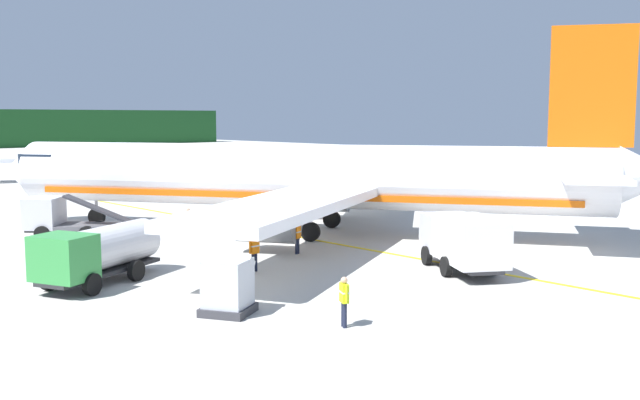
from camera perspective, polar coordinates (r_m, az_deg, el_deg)
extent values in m
cylinder|color=white|center=(43.30, -1.79, 1.93)|extent=(22.33, 32.53, 3.80)
cone|color=white|center=(52.00, -22.58, 2.21)|extent=(4.33, 3.95, 3.61)
cube|color=#192333|center=(50.66, -20.63, 3.16)|extent=(4.01, 3.75, 0.60)
cube|color=white|center=(34.09, -2.82, -0.48)|extent=(16.48, 11.34, 0.50)
cylinder|color=slate|center=(37.38, -4.21, -1.71)|extent=(3.56, 3.88, 2.20)
cube|color=white|center=(51.75, 3.16, 1.95)|extent=(15.56, 13.64, 0.50)
cylinder|color=slate|center=(49.59, 0.50, 0.37)|extent=(3.56, 3.88, 2.20)
cube|color=#D8590C|center=(41.73, 20.77, 8.41)|extent=(2.64, 3.92, 6.50)
cube|color=white|center=(41.82, 20.50, 1.89)|extent=(10.51, 8.23, 0.24)
cube|color=#D8590C|center=(43.40, -1.78, 0.55)|extent=(20.26, 29.38, 0.36)
cylinder|color=black|center=(49.19, -17.27, -1.26)|extent=(0.88, 1.12, 1.10)
cylinder|color=gray|center=(49.10, -17.30, -0.33)|extent=(0.20, 0.20, 0.50)
cylinder|color=black|center=(40.77, -0.76, -2.54)|extent=(0.88, 1.12, 1.10)
cylinder|color=gray|center=(40.65, -0.76, -1.43)|extent=(0.20, 0.20, 0.50)
cylinder|color=black|center=(45.75, 0.94, -1.53)|extent=(0.88, 1.12, 1.10)
cylinder|color=gray|center=(45.65, 0.94, -0.54)|extent=(0.20, 0.20, 0.50)
cube|color=silver|center=(44.64, -21.00, -0.95)|extent=(2.83, 2.83, 1.80)
cube|color=#192333|center=(44.93, -22.02, -0.48)|extent=(1.37, 1.35, 0.94)
cube|color=#4C4C51|center=(43.72, -17.51, -2.00)|extent=(4.31, 4.33, 0.24)
cube|color=#2D2D33|center=(43.46, -17.06, -0.73)|extent=(3.47, 3.50, 1.72)
cube|color=#262628|center=(44.05, -18.61, -2.24)|extent=(5.10, 5.14, 0.16)
cylinder|color=black|center=(43.67, -21.14, -2.51)|extent=(0.83, 0.84, 0.90)
cylinder|color=black|center=(45.67, -20.07, -2.08)|extent=(0.83, 0.84, 0.90)
cylinder|color=black|center=(42.74, -17.99, -2.58)|extent=(0.83, 0.84, 0.90)
cylinder|color=black|center=(44.79, -17.04, -2.13)|extent=(0.83, 0.84, 0.90)
cube|color=silver|center=(35.27, 10.00, -2.52)|extent=(2.82, 2.71, 1.80)
cube|color=#192333|center=(36.00, 9.54, -1.75)|extent=(1.60, 1.07, 0.94)
cube|color=white|center=(32.60, 11.80, -3.14)|extent=(4.01, 4.55, 1.99)
cube|color=#262628|center=(33.61, 11.17, -4.70)|extent=(4.44, 5.70, 0.16)
cylinder|color=black|center=(34.80, 8.44, -4.37)|extent=(0.72, 0.91, 0.90)
cylinder|color=black|center=(35.58, 11.80, -4.20)|extent=(0.72, 0.91, 0.90)
cylinder|color=black|center=(32.41, 9.95, -5.22)|extent=(0.72, 0.91, 0.90)
cylinder|color=black|center=(33.24, 13.52, -5.00)|extent=(0.72, 0.91, 0.90)
cube|color=#338C3F|center=(30.29, -19.63, -4.31)|extent=(2.52, 2.73, 1.80)
cube|color=#192333|center=(29.62, -20.78, -3.89)|extent=(0.80, 1.73, 0.94)
cylinder|color=silver|center=(32.57, -15.94, -3.44)|extent=(4.52, 3.28, 1.80)
cube|color=#262628|center=(32.08, -16.90, -5.40)|extent=(6.27, 3.84, 0.16)
cylinder|color=black|center=(30.00, -17.61, -6.39)|extent=(0.94, 0.61, 0.90)
cylinder|color=black|center=(31.46, -20.66, -5.91)|extent=(0.94, 0.61, 0.90)
cylinder|color=black|center=(32.09, -14.35, -5.44)|extent=(0.94, 0.61, 0.90)
cylinder|color=black|center=(33.46, -17.35, -5.05)|extent=(0.94, 0.61, 0.90)
cube|color=#333338|center=(26.31, -7.29, -8.62)|extent=(2.26, 2.26, 0.30)
cube|color=#B2B7C1|center=(26.07, -7.32, -6.52)|extent=(1.99, 1.99, 1.68)
cube|color=#B2B7C1|center=(26.38, -6.87, -4.82)|extent=(1.24, 1.60, 0.55)
cylinder|color=#191E33|center=(37.07, -1.88, -3.69)|extent=(0.14, 0.14, 0.81)
cylinder|color=#191E33|center=(37.22, -1.75, -3.65)|extent=(0.14, 0.14, 0.81)
cube|color=orange|center=(37.02, -1.82, -2.59)|extent=(0.49, 0.35, 0.61)
cube|color=silver|center=(37.02, -1.82, -2.54)|extent=(0.50, 0.36, 0.06)
sphere|color=tan|center=(36.96, -1.82, -1.95)|extent=(0.22, 0.22, 0.22)
cylinder|color=orange|center=(36.79, -2.03, -2.60)|extent=(0.09, 0.09, 0.58)
cylinder|color=orange|center=(37.25, -1.62, -2.48)|extent=(0.09, 0.09, 0.58)
cylinder|color=#191E33|center=(24.55, 1.85, -9.02)|extent=(0.14, 0.14, 0.86)
cylinder|color=#191E33|center=(24.39, 1.98, -9.13)|extent=(0.14, 0.14, 0.86)
cube|color=#CCE519|center=(24.28, 1.93, -7.37)|extent=(0.40, 0.49, 0.64)
cube|color=silver|center=(24.27, 1.93, -7.30)|extent=(0.41, 0.51, 0.06)
sphere|color=tan|center=(24.17, 1.93, -6.37)|extent=(0.23, 0.23, 0.23)
cylinder|color=#CCE519|center=(24.52, 1.73, -7.15)|extent=(0.09, 0.09, 0.61)
cylinder|color=#CCE519|center=(24.02, 2.12, -7.45)|extent=(0.09, 0.09, 0.61)
cylinder|color=#191E33|center=(43.39, -10.30, -2.27)|extent=(0.14, 0.14, 0.83)
cylinder|color=#191E33|center=(43.24, -10.44, -2.30)|extent=(0.14, 0.14, 0.83)
cube|color=orange|center=(43.21, -10.39, -1.33)|extent=(0.49, 0.37, 0.62)
cube|color=silver|center=(43.21, -10.39, -1.29)|extent=(0.50, 0.39, 0.06)
sphere|color=tan|center=(43.16, -10.40, -0.77)|extent=(0.23, 0.23, 0.23)
cylinder|color=orange|center=(43.43, -10.19, -1.25)|extent=(0.09, 0.09, 0.59)
cylinder|color=orange|center=(42.99, -10.59, -1.34)|extent=(0.09, 0.09, 0.59)
cylinder|color=#191E33|center=(33.02, -5.33, -4.97)|extent=(0.14, 0.14, 0.85)
cylinder|color=#191E33|center=(33.14, -5.10, -4.93)|extent=(0.14, 0.14, 0.85)
cube|color=orange|center=(32.94, -5.23, -3.69)|extent=(0.46, 0.25, 0.63)
cube|color=silver|center=(32.93, -5.23, -3.64)|extent=(0.47, 0.26, 0.06)
sphere|color=tan|center=(32.86, -5.24, -2.95)|extent=(0.23, 0.23, 0.23)
cylinder|color=orange|center=(32.75, -5.57, -3.70)|extent=(0.09, 0.09, 0.60)
cylinder|color=orange|center=(33.11, -4.88, -3.58)|extent=(0.09, 0.09, 0.60)
cube|color=yellow|center=(39.55, 2.09, -3.63)|extent=(0.30, 60.00, 0.01)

